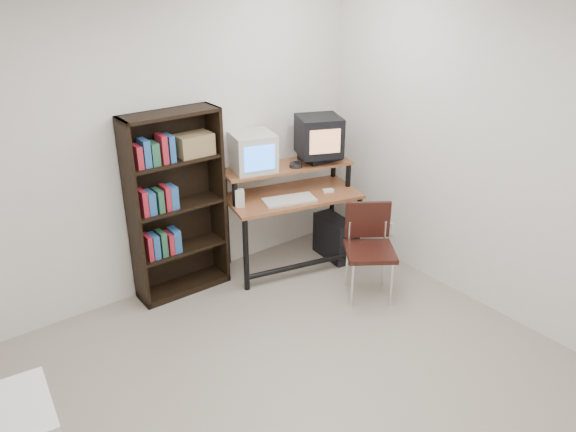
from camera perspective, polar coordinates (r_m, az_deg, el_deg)
floor at (r=3.97m, az=1.89°, el=-18.88°), size 4.00×4.00×0.01m
back_wall at (r=4.81m, az=-13.17°, el=6.74°), size 4.00×0.01×2.60m
right_wall at (r=4.66m, az=21.68°, el=5.02°), size 0.01×4.00×2.60m
computer_desk at (r=5.26m, az=0.36°, el=1.86°), size 1.33×0.87×0.98m
crt_monitor at (r=5.09m, az=-3.63°, el=6.49°), size 0.45×0.45×0.35m
vcr at (r=5.39m, az=3.30°, el=6.03°), size 0.37×0.28×0.08m
crt_tv at (r=5.27m, az=3.16°, el=8.14°), size 0.50×0.50×0.36m
cd_spindle at (r=5.18m, az=0.80°, el=5.12°), size 0.12×0.12×0.05m
keyboard at (r=5.07m, az=0.12°, el=1.57°), size 0.51×0.34×0.03m
mousepad at (r=5.28m, az=3.93°, el=2.30°), size 0.23×0.19×0.01m
mouse at (r=5.29m, az=4.10°, el=2.54°), size 0.11×0.09×0.03m
desk_speaker at (r=4.96m, az=-4.94°, el=1.75°), size 0.11×0.10×0.17m
pc_tower at (r=5.59m, az=4.68°, el=-2.19°), size 0.24×0.47×0.42m
school_chair at (r=4.91m, az=8.24°, el=-2.54°), size 0.57×0.57×0.82m
bookshelf at (r=4.87m, az=-11.36°, el=1.36°), size 0.82×0.28×1.63m
wall_outlet at (r=5.65m, az=10.27°, el=-1.23°), size 0.02×0.08×0.12m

